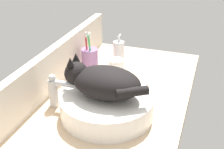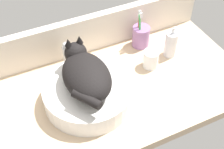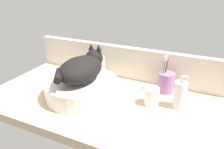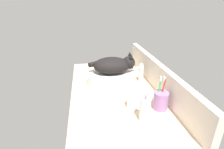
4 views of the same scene
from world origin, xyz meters
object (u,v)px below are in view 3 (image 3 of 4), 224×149
at_px(sink_basin, 82,88).
at_px(soap_dispenser, 180,95).
at_px(cat, 82,68).
at_px(water_glass, 151,97).
at_px(faucet, 101,67).
at_px(toothbrush_cup, 166,82).

xyz_separation_m(sink_basin, soap_dispenser, (0.44, 0.09, 0.02)).
bearing_deg(sink_basin, cat, 91.17).
xyz_separation_m(sink_basin, water_glass, (0.32, 0.07, -0.01)).
bearing_deg(faucet, cat, -88.70).
xyz_separation_m(sink_basin, toothbrush_cup, (0.35, 0.21, 0.01)).
xyz_separation_m(sink_basin, cat, (-0.00, 0.01, 0.10)).
height_order(soap_dispenser, toothbrush_cup, toothbrush_cup).
relative_size(sink_basin, faucet, 2.52).
xyz_separation_m(sink_basin, faucet, (-0.00, 0.21, 0.03)).
height_order(cat, soap_dispenser, cat).
bearing_deg(soap_dispenser, faucet, 165.85).
relative_size(cat, soap_dispenser, 2.10).
bearing_deg(sink_basin, soap_dispenser, 12.21).
relative_size(faucet, water_glass, 1.72).
distance_m(soap_dispenser, water_glass, 0.12).
distance_m(faucet, water_glass, 0.35).
distance_m(toothbrush_cup, water_glass, 0.15).
relative_size(soap_dispenser, water_glass, 1.94).
height_order(toothbrush_cup, water_glass, toothbrush_cup).
relative_size(toothbrush_cup, water_glass, 2.36).
height_order(sink_basin, faucet, faucet).
relative_size(sink_basin, toothbrush_cup, 1.84).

